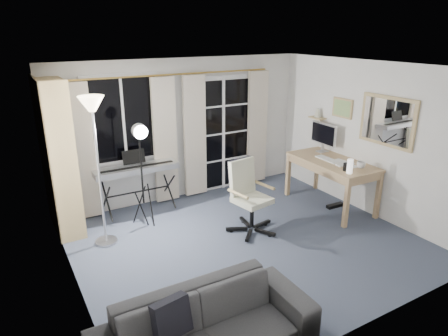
{
  "coord_description": "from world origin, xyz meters",
  "views": [
    {
      "loc": [
        -2.76,
        -4.14,
        2.83
      ],
      "look_at": [
        -0.16,
        0.35,
        1.02
      ],
      "focal_mm": 32.0,
      "sensor_mm": 36.0,
      "label": 1
    }
  ],
  "objects_px": {
    "office_chair": "(246,190)",
    "sofa": "(206,320)",
    "bookshelf": "(56,161)",
    "keyboard_piano": "(137,170)",
    "monitor": "(324,135)",
    "desk": "(332,166)",
    "torchiere_lamp": "(94,128)",
    "studio_light": "(140,144)",
    "mug": "(361,164)"
  },
  "relations": [
    {
      "from": "monitor",
      "to": "sofa",
      "type": "xyz_separation_m",
      "value": [
        -3.52,
        -2.33,
        -0.72
      ]
    },
    {
      "from": "mug",
      "to": "studio_light",
      "type": "bearing_deg",
      "value": 155.99
    },
    {
      "from": "bookshelf",
      "to": "monitor",
      "type": "bearing_deg",
      "value": -13.14
    },
    {
      "from": "torchiere_lamp",
      "to": "monitor",
      "type": "xyz_separation_m",
      "value": [
        3.78,
        -0.2,
        -0.54
      ]
    },
    {
      "from": "studio_light",
      "to": "bookshelf",
      "type": "bearing_deg",
      "value": 156.3
    },
    {
      "from": "bookshelf",
      "to": "sofa",
      "type": "bearing_deg",
      "value": -78.6
    },
    {
      "from": "bookshelf",
      "to": "torchiere_lamp",
      "type": "height_order",
      "value": "bookshelf"
    },
    {
      "from": "bookshelf",
      "to": "studio_light",
      "type": "height_order",
      "value": "bookshelf"
    },
    {
      "from": "monitor",
      "to": "office_chair",
      "type": "bearing_deg",
      "value": -165.2
    },
    {
      "from": "desk",
      "to": "monitor",
      "type": "xyz_separation_m",
      "value": [
        0.2,
        0.45,
        0.41
      ]
    },
    {
      "from": "desk",
      "to": "monitor",
      "type": "relative_size",
      "value": 2.63
    },
    {
      "from": "keyboard_piano",
      "to": "mug",
      "type": "height_order",
      "value": "keyboard_piano"
    },
    {
      "from": "studio_light",
      "to": "torchiere_lamp",
      "type": "bearing_deg",
      "value": -159.3
    },
    {
      "from": "bookshelf",
      "to": "monitor",
      "type": "xyz_separation_m",
      "value": [
        4.21,
        -0.96,
        0.05
      ]
    },
    {
      "from": "desk",
      "to": "sofa",
      "type": "xyz_separation_m",
      "value": [
        -3.33,
        -1.88,
        -0.31
      ]
    },
    {
      "from": "studio_light",
      "to": "sofa",
      "type": "bearing_deg",
      "value": -94.72
    },
    {
      "from": "desk",
      "to": "monitor",
      "type": "height_order",
      "value": "monitor"
    },
    {
      "from": "keyboard_piano",
      "to": "office_chair",
      "type": "distance_m",
      "value": 1.81
    },
    {
      "from": "bookshelf",
      "to": "desk",
      "type": "height_order",
      "value": "bookshelf"
    },
    {
      "from": "torchiere_lamp",
      "to": "sofa",
      "type": "bearing_deg",
      "value": -84.12
    },
    {
      "from": "torchiere_lamp",
      "to": "monitor",
      "type": "relative_size",
      "value": 3.53
    },
    {
      "from": "sofa",
      "to": "desk",
      "type": "bearing_deg",
      "value": 30.0
    },
    {
      "from": "studio_light",
      "to": "mug",
      "type": "distance_m",
      "value": 3.35
    },
    {
      "from": "mug",
      "to": "keyboard_piano",
      "type": "bearing_deg",
      "value": 147.69
    },
    {
      "from": "studio_light",
      "to": "office_chair",
      "type": "xyz_separation_m",
      "value": [
        1.27,
        -0.83,
        -0.67
      ]
    },
    {
      "from": "bookshelf",
      "to": "studio_light",
      "type": "distance_m",
      "value": 1.24
    },
    {
      "from": "sofa",
      "to": "torchiere_lamp",
      "type": "bearing_deg",
      "value": 96.46
    },
    {
      "from": "office_chair",
      "to": "sofa",
      "type": "height_order",
      "value": "office_chair"
    },
    {
      "from": "keyboard_piano",
      "to": "mug",
      "type": "bearing_deg",
      "value": -31.17
    },
    {
      "from": "studio_light",
      "to": "desk",
      "type": "distance_m",
      "value": 3.11
    },
    {
      "from": "keyboard_piano",
      "to": "studio_light",
      "type": "height_order",
      "value": "studio_light"
    },
    {
      "from": "bookshelf",
      "to": "mug",
      "type": "bearing_deg",
      "value": -25.22
    },
    {
      "from": "keyboard_piano",
      "to": "monitor",
      "type": "height_order",
      "value": "monitor"
    },
    {
      "from": "office_chair",
      "to": "mug",
      "type": "relative_size",
      "value": 8.04
    },
    {
      "from": "torchiere_lamp",
      "to": "studio_light",
      "type": "distance_m",
      "value": 0.77
    },
    {
      "from": "mug",
      "to": "sofa",
      "type": "bearing_deg",
      "value": -158.12
    },
    {
      "from": "studio_light",
      "to": "desk",
      "type": "height_order",
      "value": "studio_light"
    },
    {
      "from": "keyboard_piano",
      "to": "desk",
      "type": "xyz_separation_m",
      "value": [
        2.86,
        -1.37,
        -0.02
      ]
    },
    {
      "from": "desk",
      "to": "keyboard_piano",
      "type": "bearing_deg",
      "value": 156.15
    },
    {
      "from": "bookshelf",
      "to": "sofa",
      "type": "distance_m",
      "value": 3.42
    },
    {
      "from": "office_chair",
      "to": "sofa",
      "type": "xyz_separation_m",
      "value": [
        -1.67,
        -1.9,
        -0.23
      ]
    },
    {
      "from": "bookshelf",
      "to": "monitor",
      "type": "relative_size",
      "value": 3.84
    },
    {
      "from": "bookshelf",
      "to": "monitor",
      "type": "distance_m",
      "value": 4.31
    },
    {
      "from": "desk",
      "to": "sofa",
      "type": "distance_m",
      "value": 3.83
    },
    {
      "from": "bookshelf",
      "to": "office_chair",
      "type": "height_order",
      "value": "bookshelf"
    },
    {
      "from": "torchiere_lamp",
      "to": "sofa",
      "type": "height_order",
      "value": "torchiere_lamp"
    },
    {
      "from": "mug",
      "to": "sofa",
      "type": "height_order",
      "value": "mug"
    },
    {
      "from": "keyboard_piano",
      "to": "office_chair",
      "type": "relative_size",
      "value": 1.25
    },
    {
      "from": "studio_light",
      "to": "desk",
      "type": "xyz_separation_m",
      "value": [
        2.93,
        -0.85,
        -0.59
      ]
    },
    {
      "from": "torchiere_lamp",
      "to": "keyboard_piano",
      "type": "height_order",
      "value": "torchiere_lamp"
    }
  ]
}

